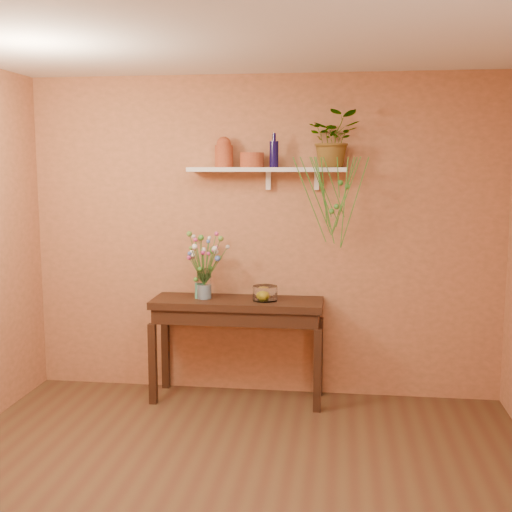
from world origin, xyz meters
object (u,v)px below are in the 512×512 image
sideboard (237,314)px  glass_vase (204,286)px  blue_bottle (274,153)px  bouquet (205,254)px  glass_bowl (265,294)px  spider_plant (334,139)px  terracotta_jug (224,153)px

sideboard → glass_vase: glass_vase is taller
blue_bottle → bouquet: (-0.56, -0.10, -0.82)m
glass_bowl → spider_plant: bearing=12.7°
sideboard → blue_bottle: size_ratio=5.17×
bouquet → glass_vase: bearing=154.0°
glass_vase → glass_bowl: glass_vase is taller
sideboard → terracotta_jug: 1.34m
spider_plant → glass_bowl: spider_plant is taller
sideboard → glass_vase: size_ratio=5.66×
terracotta_jug → spider_plant: spider_plant is taller
sideboard → bouquet: size_ratio=3.13×
terracotta_jug → glass_vase: (-0.15, -0.14, -1.10)m
sideboard → terracotta_jug: size_ratio=5.64×
glass_vase → glass_bowl: 0.51m
bouquet → spider_plant: bearing=6.5°
blue_bottle → spider_plant: bearing=2.0°
terracotta_jug → bouquet: 0.85m
blue_bottle → glass_bowl: size_ratio=1.36×
bouquet → terracotta_jug: bearing=46.8°
terracotta_jug → glass_bowl: size_ratio=1.24×
terracotta_jug → spider_plant: (0.90, -0.03, 0.10)m
blue_bottle → sideboard: bearing=-162.3°
sideboard → bouquet: bearing=-178.2°
glass_vase → bouquet: size_ratio=0.55×
spider_plant → glass_vase: (-1.05, -0.11, -1.20)m
glass_vase → bouquet: 0.27m
terracotta_jug → bouquet: size_ratio=0.55×
sideboard → glass_bowl: (0.23, -0.01, 0.18)m
spider_plant → sideboard: bearing=-171.9°
bouquet → glass_bowl: bearing=-0.3°
spider_plant → blue_bottle: bearing=-178.0°
terracotta_jug → glass_bowl: terracotta_jug is taller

